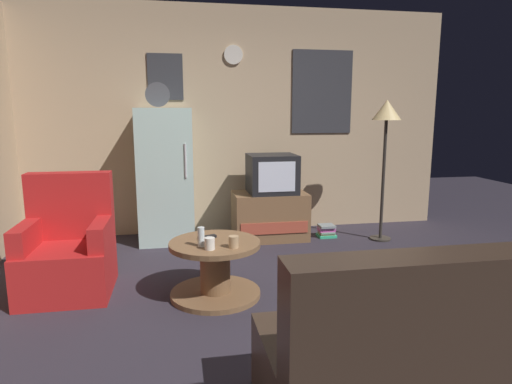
{
  "coord_description": "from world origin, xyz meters",
  "views": [
    {
      "loc": [
        -0.74,
        -2.91,
        1.46
      ],
      "look_at": [
        -0.05,
        0.9,
        0.75
      ],
      "focal_mm": 30.85,
      "sensor_mm": 36.0,
      "label": 1
    }
  ],
  "objects_px": {
    "coffee_table": "(215,269)",
    "couch": "(448,361)",
    "standing_lamp": "(386,121)",
    "wine_glass": "(201,237)",
    "fridge": "(166,175)",
    "mug_ceramic_white": "(210,244)",
    "armchair": "(68,251)",
    "tv_stand": "(270,216)",
    "crt_tv": "(272,174)",
    "remote_control": "(207,237)",
    "book_stack": "(326,231)",
    "mug_ceramic_tan": "(234,242)"
  },
  "relations": [
    {
      "from": "mug_ceramic_white",
      "to": "mug_ceramic_tan",
      "type": "distance_m",
      "value": 0.18
    },
    {
      "from": "wine_glass",
      "to": "couch",
      "type": "relative_size",
      "value": 0.09
    },
    {
      "from": "standing_lamp",
      "to": "remote_control",
      "type": "height_order",
      "value": "standing_lamp"
    },
    {
      "from": "wine_glass",
      "to": "mug_ceramic_white",
      "type": "distance_m",
      "value": 0.11
    },
    {
      "from": "fridge",
      "to": "standing_lamp",
      "type": "bearing_deg",
      "value": -9.57
    },
    {
      "from": "remote_control",
      "to": "wine_glass",
      "type": "bearing_deg",
      "value": -126.55
    },
    {
      "from": "mug_ceramic_tan",
      "to": "remote_control",
      "type": "height_order",
      "value": "mug_ceramic_tan"
    },
    {
      "from": "armchair",
      "to": "fridge",
      "type": "bearing_deg",
      "value": 60.25
    },
    {
      "from": "crt_tv",
      "to": "couch",
      "type": "relative_size",
      "value": 0.32
    },
    {
      "from": "crt_tv",
      "to": "couch",
      "type": "bearing_deg",
      "value": -87.36
    },
    {
      "from": "fridge",
      "to": "standing_lamp",
      "type": "relative_size",
      "value": 1.11
    },
    {
      "from": "remote_control",
      "to": "couch",
      "type": "height_order",
      "value": "couch"
    },
    {
      "from": "fridge",
      "to": "wine_glass",
      "type": "bearing_deg",
      "value": -80.66
    },
    {
      "from": "standing_lamp",
      "to": "tv_stand",
      "type": "bearing_deg",
      "value": 167.63
    },
    {
      "from": "fridge",
      "to": "remote_control",
      "type": "xyz_separation_m",
      "value": [
        0.35,
        -1.56,
        -0.29
      ]
    },
    {
      "from": "fridge",
      "to": "wine_glass",
      "type": "xyz_separation_m",
      "value": [
        0.29,
        -1.77,
        -0.23
      ]
    },
    {
      "from": "mug_ceramic_tan",
      "to": "remote_control",
      "type": "distance_m",
      "value": 0.34
    },
    {
      "from": "fridge",
      "to": "mug_ceramic_white",
      "type": "distance_m",
      "value": 1.91
    },
    {
      "from": "armchair",
      "to": "couch",
      "type": "bearing_deg",
      "value": -43.06
    },
    {
      "from": "coffee_table",
      "to": "wine_glass",
      "type": "distance_m",
      "value": 0.34
    },
    {
      "from": "tv_stand",
      "to": "wine_glass",
      "type": "bearing_deg",
      "value": -118.31
    },
    {
      "from": "armchair",
      "to": "couch",
      "type": "relative_size",
      "value": 0.56
    },
    {
      "from": "fridge",
      "to": "mug_ceramic_white",
      "type": "relative_size",
      "value": 19.67
    },
    {
      "from": "wine_glass",
      "to": "book_stack",
      "type": "distance_m",
      "value": 2.26
    },
    {
      "from": "standing_lamp",
      "to": "wine_glass",
      "type": "bearing_deg",
      "value": -147.48
    },
    {
      "from": "wine_glass",
      "to": "book_stack",
      "type": "height_order",
      "value": "wine_glass"
    },
    {
      "from": "coffee_table",
      "to": "mug_ceramic_white",
      "type": "height_order",
      "value": "mug_ceramic_white"
    },
    {
      "from": "coffee_table",
      "to": "mug_ceramic_tan",
      "type": "relative_size",
      "value": 8.0
    },
    {
      "from": "mug_ceramic_white",
      "to": "crt_tv",
      "type": "bearing_deg",
      "value": 63.79
    },
    {
      "from": "coffee_table",
      "to": "couch",
      "type": "bearing_deg",
      "value": -60.3
    },
    {
      "from": "fridge",
      "to": "couch",
      "type": "relative_size",
      "value": 1.04
    },
    {
      "from": "tv_stand",
      "to": "mug_ceramic_white",
      "type": "distance_m",
      "value": 1.92
    },
    {
      "from": "remote_control",
      "to": "armchair",
      "type": "distance_m",
      "value": 1.15
    },
    {
      "from": "standing_lamp",
      "to": "coffee_table",
      "type": "height_order",
      "value": "standing_lamp"
    },
    {
      "from": "mug_ceramic_white",
      "to": "coffee_table",
      "type": "bearing_deg",
      "value": 74.6
    },
    {
      "from": "remote_control",
      "to": "coffee_table",
      "type": "bearing_deg",
      "value": -83.38
    },
    {
      "from": "fridge",
      "to": "book_stack",
      "type": "relative_size",
      "value": 8.59
    },
    {
      "from": "fridge",
      "to": "tv_stand",
      "type": "bearing_deg",
      "value": -6.53
    },
    {
      "from": "remote_control",
      "to": "fridge",
      "type": "bearing_deg",
      "value": 81.73
    },
    {
      "from": "wine_glass",
      "to": "mug_ceramic_white",
      "type": "relative_size",
      "value": 1.67
    },
    {
      "from": "coffee_table",
      "to": "armchair",
      "type": "relative_size",
      "value": 0.75
    },
    {
      "from": "fridge",
      "to": "armchair",
      "type": "xyz_separation_m",
      "value": [
        -0.77,
        -1.34,
        -0.42
      ]
    },
    {
      "from": "coffee_table",
      "to": "book_stack",
      "type": "height_order",
      "value": "coffee_table"
    },
    {
      "from": "wine_glass",
      "to": "mug_ceramic_white",
      "type": "xyz_separation_m",
      "value": [
        0.06,
        -0.09,
        -0.03
      ]
    },
    {
      "from": "mug_ceramic_white",
      "to": "mug_ceramic_tan",
      "type": "relative_size",
      "value": 1.0
    },
    {
      "from": "tv_stand",
      "to": "remote_control",
      "type": "distance_m",
      "value": 1.66
    },
    {
      "from": "mug_ceramic_white",
      "to": "fridge",
      "type": "bearing_deg",
      "value": 100.64
    },
    {
      "from": "tv_stand",
      "to": "coffee_table",
      "type": "relative_size",
      "value": 1.17
    },
    {
      "from": "couch",
      "to": "wine_glass",
      "type": "bearing_deg",
      "value": 124.32
    },
    {
      "from": "crt_tv",
      "to": "book_stack",
      "type": "relative_size",
      "value": 2.62
    }
  ]
}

